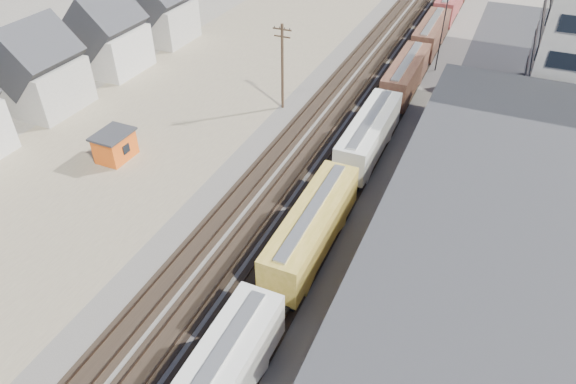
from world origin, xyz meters
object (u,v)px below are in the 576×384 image
at_px(freight_train, 389,102).
at_px(utility_pole_north, 282,65).
at_px(parked_car_blue, 575,151).
at_px(maintenance_shed, 115,145).

relative_size(freight_train, utility_pole_north, 11.97).
height_order(freight_train, parked_car_blue, freight_train).
bearing_deg(utility_pole_north, maintenance_shed, -123.12).
bearing_deg(freight_train, utility_pole_north, -175.34).
distance_m(utility_pole_north, maintenance_shed, 20.28).
distance_m(freight_train, utility_pole_north, 12.59).
distance_m(utility_pole_north, parked_car_blue, 31.92).
bearing_deg(parked_car_blue, maintenance_shed, 173.64).
bearing_deg(utility_pole_north, parked_car_blue, 3.94).
xyz_separation_m(utility_pole_north, parked_car_blue, (31.51, 2.17, -4.59)).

